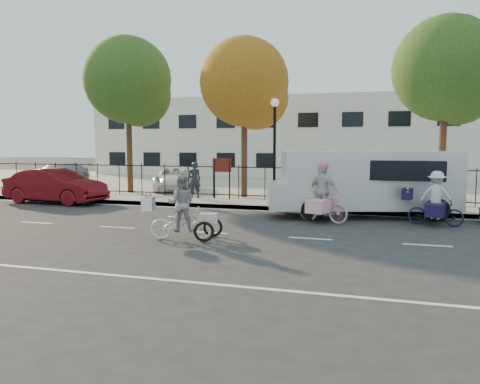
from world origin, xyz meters
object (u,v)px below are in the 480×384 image
(unicorn_bike, at_px, (322,200))
(lot_car_c, at_px, (300,179))
(bull_bike, at_px, (435,204))
(lot_car_d, at_px, (403,183))
(lot_car_b, at_px, (176,178))
(lot_car_a, at_px, (58,174))
(red_sedan, at_px, (55,186))
(zebra_trike, at_px, (181,215))
(pedestrian, at_px, (194,180))
(white_van, at_px, (364,181))
(lamppost, at_px, (275,131))

(unicorn_bike, height_order, lot_car_c, unicorn_bike)
(bull_bike, bearing_deg, lot_car_d, 15.31)
(unicorn_bike, bearing_deg, bull_bike, -60.88)
(unicorn_bike, bearing_deg, lot_car_d, 1.01)
(lot_car_b, bearing_deg, lot_car_d, -17.08)
(bull_bike, relative_size, lot_car_a, 0.43)
(red_sedan, xyz_separation_m, lot_car_d, (14.64, 6.01, -0.01))
(zebra_trike, distance_m, lot_car_c, 12.53)
(red_sedan, bearing_deg, lot_car_c, -50.50)
(pedestrian, xyz_separation_m, lot_car_a, (-9.97, 3.58, -0.17))
(lot_car_d, bearing_deg, bull_bike, -69.81)
(lot_car_a, bearing_deg, red_sedan, -53.20)
(zebra_trike, relative_size, lot_car_c, 0.57)
(white_van, bearing_deg, bull_bike, -45.70)
(white_van, xyz_separation_m, lot_car_a, (-17.40, 5.88, -0.49))
(red_sedan, relative_size, lot_car_d, 1.32)
(red_sedan, distance_m, lot_car_a, 7.34)
(red_sedan, relative_size, lot_car_c, 1.27)
(lamppost, relative_size, zebra_trike, 2.10)
(bull_bike, distance_m, lot_car_b, 13.63)
(bull_bike, height_order, lot_car_a, bull_bike)
(bull_bike, xyz_separation_m, white_van, (-2.23, 1.30, 0.59))
(red_sedan, height_order, pedestrian, pedestrian)
(pedestrian, xyz_separation_m, lot_car_c, (4.05, 4.58, -0.22))
(pedestrian, bearing_deg, bull_bike, 123.52)
(unicorn_bike, xyz_separation_m, lot_car_c, (-2.11, 8.64, -0.01))
(bull_bike, relative_size, pedestrian, 1.18)
(lamppost, distance_m, zebra_trike, 8.29)
(unicorn_bike, bearing_deg, lot_car_b, 71.54)
(unicorn_bike, bearing_deg, lot_car_a, 86.18)
(zebra_trike, bearing_deg, white_van, -55.95)
(white_van, bearing_deg, pedestrian, 147.25)
(lot_car_a, relative_size, lot_car_d, 1.29)
(zebra_trike, bearing_deg, unicorn_bike, -57.57)
(red_sedan, xyz_separation_m, pedestrian, (5.58, 2.30, 0.22))
(red_sedan, relative_size, lot_car_a, 1.02)
(zebra_trike, bearing_deg, lamppost, -22.49)
(lot_car_d, bearing_deg, white_van, -89.69)
(lot_car_c, relative_size, lot_car_d, 1.04)
(lamppost, relative_size, lot_car_d, 1.26)
(lot_car_a, bearing_deg, white_van, -18.66)
(lot_car_a, xyz_separation_m, lot_car_b, (7.70, -0.57, -0.02))
(unicorn_bike, relative_size, pedestrian, 1.26)
(lot_car_a, bearing_deg, lot_car_d, 0.38)
(unicorn_bike, distance_m, white_van, 2.24)
(white_van, xyz_separation_m, lot_car_d, (1.63, 6.01, -0.55))
(pedestrian, relative_size, lot_car_d, 0.47)
(pedestrian, height_order, lot_car_a, pedestrian)
(bull_bike, distance_m, lot_car_c, 9.92)
(lamppost, xyz_separation_m, lot_car_a, (-13.63, 3.58, -2.32))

